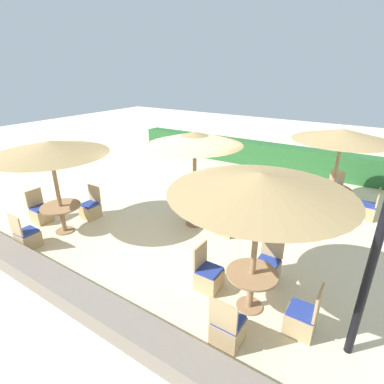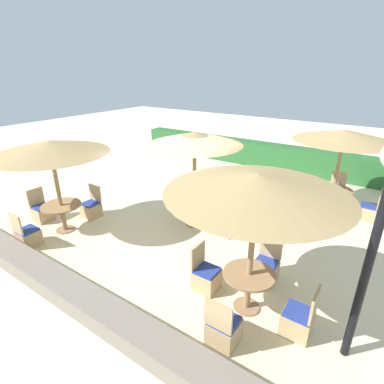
{
  "view_description": "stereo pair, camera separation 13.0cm",
  "coord_description": "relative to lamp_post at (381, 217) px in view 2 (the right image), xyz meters",
  "views": [
    {
      "loc": [
        4.15,
        -5.74,
        4.07
      ],
      "look_at": [
        0.0,
        0.6,
        0.9
      ],
      "focal_mm": 28.0,
      "sensor_mm": 36.0,
      "label": 1
    },
    {
      "loc": [
        4.26,
        -5.67,
        4.07
      ],
      "look_at": [
        0.0,
        0.6,
        0.9
      ],
      "focal_mm": 28.0,
      "sensor_mm": 36.0,
      "label": 2
    }
  ],
  "objects": [
    {
      "name": "ground_plane",
      "position": [
        -4.35,
        1.63,
        -2.35
      ],
      "size": [
        40.0,
        40.0,
        0.0
      ],
      "primitive_type": "plane",
      "color": "beige"
    },
    {
      "name": "hedge_row",
      "position": [
        -4.35,
        8.27,
        -1.84
      ],
      "size": [
        13.0,
        0.7,
        1.03
      ],
      "primitive_type": "cube",
      "color": "#28602D",
      "rests_on": "ground_plane"
    },
    {
      "name": "stone_border",
      "position": [
        -4.35,
        -1.65,
        -2.17
      ],
      "size": [
        10.0,
        0.56,
        0.35
      ],
      "primitive_type": "cube",
      "color": "slate",
      "rests_on": "ground_plane"
    },
    {
      "name": "lamp_post",
      "position": [
        0.0,
        0.0,
        0.0
      ],
      "size": [
        0.36,
        0.36,
        3.32
      ],
      "color": "black",
      "rests_on": "ground_plane"
    },
    {
      "name": "parasol_front_left",
      "position": [
        -6.89,
        -0.12,
        -0.07
      ],
      "size": [
        2.79,
        2.79,
        2.45
      ],
      "color": "#93704C",
      "rests_on": "ground_plane"
    },
    {
      "name": "round_table_front_left",
      "position": [
        -6.89,
        -0.12,
        -1.77
      ],
      "size": [
        1.01,
        1.01,
        0.75
      ],
      "color": "#93704C",
      "rests_on": "ground_plane"
    },
    {
      "name": "patio_chair_front_left_north",
      "position": [
        -6.94,
        0.81,
        -2.09
      ],
      "size": [
        0.46,
        0.46,
        0.93
      ],
      "rotation": [
        0.0,
        0.0,
        3.14
      ],
      "color": "tan",
      "rests_on": "ground_plane"
    },
    {
      "name": "patio_chair_front_left_south",
      "position": [
        -6.95,
        -1.08,
        -2.09
      ],
      "size": [
        0.46,
        0.46,
        0.93
      ],
      "color": "tan",
      "rests_on": "ground_plane"
    },
    {
      "name": "patio_chair_front_left_west",
      "position": [
        -7.92,
        -0.12,
        -2.09
      ],
      "size": [
        0.46,
        0.46,
        0.93
      ],
      "rotation": [
        0.0,
        0.0,
        -1.57
      ],
      "color": "tan",
      "rests_on": "ground_plane"
    },
    {
      "name": "parasol_center",
      "position": [
        -4.19,
        2.11,
        0.06
      ],
      "size": [
        2.44,
        2.44,
        2.59
      ],
      "color": "#93704C",
      "rests_on": "ground_plane"
    },
    {
      "name": "round_table_center",
      "position": [
        -4.19,
        2.11,
        -1.77
      ],
      "size": [
        1.05,
        1.05,
        0.75
      ],
      "color": "#93704C",
      "rests_on": "ground_plane"
    },
    {
      "name": "patio_chair_center_north",
      "position": [
        -4.19,
        3.1,
        -2.09
      ],
      "size": [
        0.46,
        0.46,
        0.93
      ],
      "rotation": [
        0.0,
        0.0,
        3.14
      ],
      "color": "tan",
      "rests_on": "ground_plane"
    },
    {
      "name": "patio_chair_center_east",
      "position": [
        -3.21,
        2.14,
        -2.09
      ],
      "size": [
        0.46,
        0.46,
        0.93
      ],
      "rotation": [
        0.0,
        0.0,
        1.57
      ],
      "color": "tan",
      "rests_on": "ground_plane"
    },
    {
      "name": "parasol_front_right",
      "position": [
        -1.65,
        0.03,
        0.07
      ],
      "size": [
        2.9,
        2.9,
        2.59
      ],
      "color": "#93704C",
      "rests_on": "ground_plane"
    },
    {
      "name": "round_table_front_right",
      "position": [
        -1.65,
        0.03,
        -1.79
      ],
      "size": [
        0.91,
        0.91,
        0.75
      ],
      "color": "#93704C",
      "rests_on": "ground_plane"
    },
    {
      "name": "patio_chair_front_right_north",
      "position": [
        -1.67,
        0.96,
        -2.09
      ],
      "size": [
        0.46,
        0.46,
        0.93
      ],
      "rotation": [
        0.0,
        0.0,
        3.14
      ],
      "color": "tan",
      "rests_on": "ground_plane"
    },
    {
      "name": "patio_chair_front_right_south",
      "position": [
        -1.65,
        -0.87,
        -2.09
      ],
      "size": [
        0.46,
        0.46,
        0.93
      ],
      "color": "tan",
      "rests_on": "ground_plane"
    },
    {
      "name": "patio_chair_front_right_east",
      "position": [
        -0.73,
        -0.02,
        -2.09
      ],
      "size": [
        0.46,
        0.46,
        0.93
      ],
      "rotation": [
        0.0,
        0.0,
        1.57
      ],
      "color": "tan",
      "rests_on": "ground_plane"
    },
    {
      "name": "patio_chair_front_right_west",
      "position": [
        -2.55,
        0.06,
        -2.09
      ],
      "size": [
        0.46,
        0.46,
        0.93
      ],
      "rotation": [
        0.0,
        0.0,
        -1.57
      ],
      "color": "tan",
      "rests_on": "ground_plane"
    },
    {
      "name": "parasol_back_right",
      "position": [
        -1.23,
        5.14,
        -0.03
      ],
      "size": [
        2.73,
        2.73,
        2.49
      ],
      "color": "#93704C",
      "rests_on": "ground_plane"
    },
    {
      "name": "round_table_back_right",
      "position": [
        -1.23,
        5.14,
        -1.78
      ],
      "size": [
        1.08,
        1.08,
        0.72
      ],
      "color": "#93704C",
      "rests_on": "ground_plane"
    },
    {
      "name": "patio_chair_back_right_east",
      "position": [
        -0.22,
        5.16,
        -2.09
      ],
      "size": [
        0.46,
        0.46,
        0.93
      ],
      "rotation": [
        0.0,
        0.0,
        1.57
      ],
      "color": "tan",
      "rests_on": "ground_plane"
    },
    {
      "name": "patio_chair_back_right_north",
      "position": [
        -1.28,
        6.12,
        -2.09
      ],
      "size": [
        0.46,
        0.46,
        0.93
      ],
      "rotation": [
        0.0,
        0.0,
        3.14
      ],
      "color": "tan",
      "rests_on": "ground_plane"
    }
  ]
}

